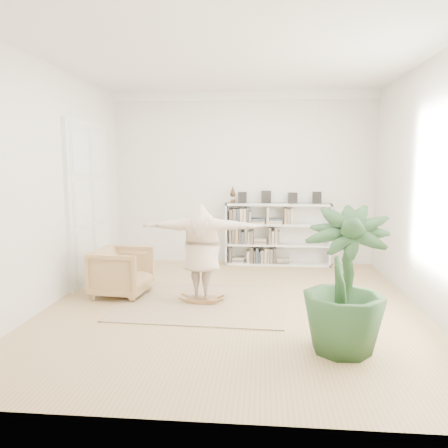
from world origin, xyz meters
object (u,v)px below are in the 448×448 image
object	(u,v)px
person	(202,249)
armchair	(122,272)
houseplant	(344,281)
rocker_board	(202,299)
bookshelf	(277,235)

from	to	relation	value
person	armchair	bearing A→B (deg)	-9.82
houseplant	rocker_board	bearing A→B (deg)	139.33
bookshelf	person	xyz separation A→B (m)	(-1.22, -2.72, 0.21)
person	houseplant	size ratio (longest dim) A/B	1.07
bookshelf	rocker_board	distance (m)	3.04
bookshelf	armchair	distance (m)	3.55
bookshelf	houseplant	world-z (taller)	houseplant
houseplant	armchair	bearing A→B (deg)	149.67
bookshelf	houseplant	xyz separation A→B (m)	(0.61, -4.30, 0.19)
bookshelf	rocker_board	size ratio (longest dim) A/B	4.63
armchair	houseplant	bearing A→B (deg)	-114.79
rocker_board	person	size ratio (longest dim) A/B	0.27
houseplant	bookshelf	bearing A→B (deg)	98.06
armchair	person	size ratio (longest dim) A/B	0.48
person	rocker_board	bearing A→B (deg)	-4.95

